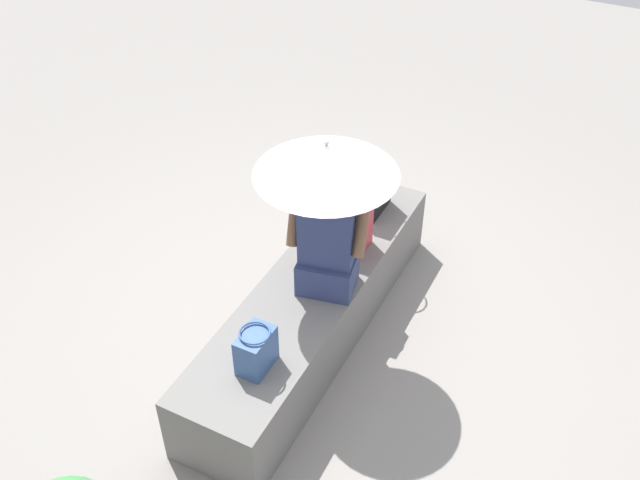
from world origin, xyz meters
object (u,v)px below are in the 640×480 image
at_px(person_seated, 327,238).
at_px(tote_bag_canvas, 354,227).
at_px(parasol, 326,160).
at_px(handbag_black, 256,350).
at_px(shoulder_bag_spare, 376,189).

distance_m(person_seated, tote_bag_canvas, 0.47).
height_order(person_seated, parasol, parasol).
bearing_deg(person_seated, handbag_black, -4.06).
bearing_deg(person_seated, tote_bag_canvas, -178.25).
relative_size(handbag_black, tote_bag_canvas, 0.75).
bearing_deg(person_seated, shoulder_bag_spare, -176.36).
height_order(person_seated, shoulder_bag_spare, person_seated).
bearing_deg(handbag_black, tote_bag_canvas, 178.02).
bearing_deg(handbag_black, parasol, 177.25).
xyz_separation_m(handbag_black, shoulder_bag_spare, (-1.61, -0.00, 0.06)).
height_order(handbag_black, shoulder_bag_spare, shoulder_bag_spare).
relative_size(tote_bag_canvas, shoulder_bag_spare, 0.95).
height_order(person_seated, tote_bag_canvas, person_seated).
distance_m(handbag_black, tote_bag_canvas, 1.17).
height_order(parasol, shoulder_bag_spare, parasol).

